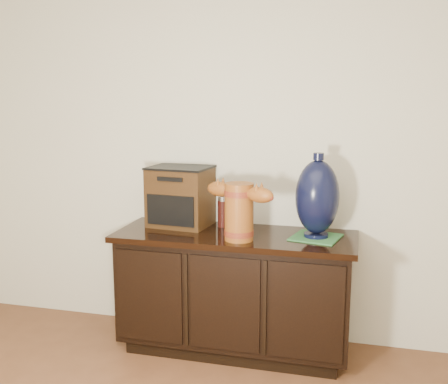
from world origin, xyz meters
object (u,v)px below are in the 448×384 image
(sideboard, at_px, (235,291))
(tv_radio, at_px, (180,196))
(lamp_base, at_px, (317,197))
(terracotta_vessel, at_px, (239,208))
(spray_can, at_px, (223,212))

(sideboard, xyz_separation_m, tv_radio, (-0.39, 0.12, 0.56))
(tv_radio, bearing_deg, lamp_base, -0.45)
(terracotta_vessel, distance_m, tv_radio, 0.51)
(sideboard, relative_size, terracotta_vessel, 3.17)
(terracotta_vessel, height_order, lamp_base, lamp_base)
(sideboard, distance_m, spray_can, 0.50)
(sideboard, bearing_deg, spray_can, 127.68)
(lamp_base, bearing_deg, spray_can, 167.99)
(tv_radio, height_order, lamp_base, lamp_base)
(terracotta_vessel, relative_size, lamp_base, 0.93)
(sideboard, xyz_separation_m, spray_can, (-0.12, 0.15, 0.47))
(tv_radio, height_order, spray_can, tv_radio)
(sideboard, distance_m, terracotta_vessel, 0.58)
(tv_radio, xyz_separation_m, spray_can, (0.27, 0.03, -0.09))
(sideboard, distance_m, tv_radio, 0.69)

